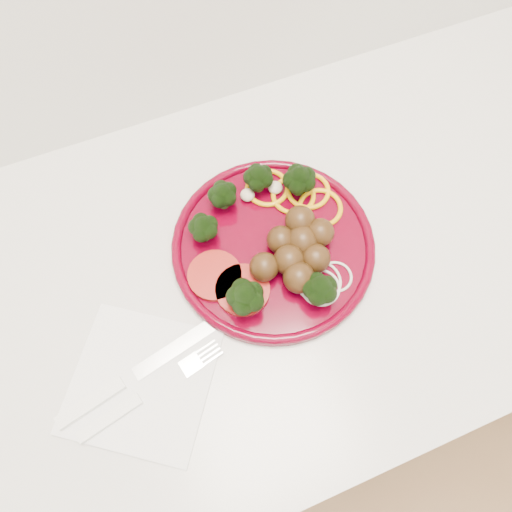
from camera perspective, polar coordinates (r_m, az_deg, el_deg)
name	(u,v)px	position (r m, az deg, el deg)	size (l,w,h in m)	color
counter	(177,380)	(1.11, -9.07, -13.86)	(2.40, 0.60, 0.90)	white
plate	(274,241)	(0.69, 2.03, 1.68)	(0.28, 0.28, 0.06)	#4D0011
napkin	(141,381)	(0.66, -12.99, -13.80)	(0.17, 0.17, 0.00)	white
knife	(118,385)	(0.66, -15.45, -14.04)	(0.22, 0.07, 0.01)	silver
fork	(127,407)	(0.65, -14.51, -16.35)	(0.20, 0.06, 0.01)	white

